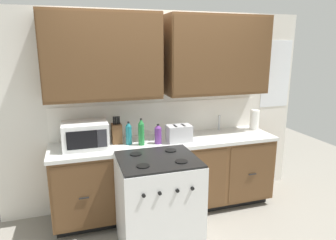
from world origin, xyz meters
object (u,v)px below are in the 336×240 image
at_px(toaster, 179,133).
at_px(bottle_violet, 158,134).
at_px(stove_range, 158,203).
at_px(bottle_teal, 129,133).
at_px(microwave, 85,135).
at_px(paper_towel_roll, 254,120).
at_px(knife_block, 117,133).
at_px(bottle_green, 141,132).

relative_size(toaster, bottle_violet, 1.23).
height_order(stove_range, bottle_teal, bottle_teal).
distance_m(microwave, toaster, 1.05).
bearing_deg(paper_towel_roll, bottle_teal, -175.94).
xyz_separation_m(stove_range, paper_towel_roll, (1.53, 0.73, 0.56)).
height_order(stove_range, microwave, microwave).
distance_m(toaster, paper_towel_roll, 1.13).
bearing_deg(bottle_violet, paper_towel_roll, 7.99).
relative_size(knife_block, paper_towel_roll, 1.19).
xyz_separation_m(knife_block, bottle_green, (0.25, -0.16, 0.03)).
xyz_separation_m(paper_towel_roll, bottle_teal, (-1.69, -0.12, -0.00)).
relative_size(toaster, bottle_teal, 1.08).
distance_m(microwave, bottle_green, 0.60).
bearing_deg(toaster, microwave, 174.42).
height_order(bottle_violet, bottle_green, bottle_green).
height_order(microwave, bottle_teal, microwave).
relative_size(toaster, bottle_green, 0.92).
distance_m(knife_block, bottle_green, 0.30).
xyz_separation_m(bottle_violet, bottle_teal, (-0.32, 0.07, 0.02)).
bearing_deg(bottle_teal, bottle_violet, -12.78).
relative_size(microwave, bottle_violet, 2.12).
relative_size(paper_towel_roll, bottle_teal, 1.00).
xyz_separation_m(microwave, paper_towel_roll, (2.16, 0.09, -0.01)).
bearing_deg(bottle_green, toaster, -0.18).
distance_m(toaster, bottle_green, 0.45).
height_order(stove_range, bottle_violet, bottle_violet).
xyz_separation_m(paper_towel_roll, bottle_violet, (-1.37, -0.19, -0.02)).
xyz_separation_m(toaster, bottle_violet, (-0.25, -0.01, 0.02)).
xyz_separation_m(stove_range, toaster, (0.41, 0.55, 0.53)).
relative_size(toaster, paper_towel_roll, 1.08).
bearing_deg(stove_range, bottle_violet, 74.10).
bearing_deg(stove_range, bottle_green, 93.75).
bearing_deg(microwave, knife_block, 9.28).
bearing_deg(bottle_violet, toaster, 1.25).
xyz_separation_m(stove_range, bottle_teal, (-0.16, 0.61, 0.56)).
relative_size(microwave, bottle_teal, 1.84).
distance_m(stove_range, microwave, 1.07).
xyz_separation_m(bottle_green, bottle_teal, (-0.13, 0.07, -0.02)).
height_order(stove_range, paper_towel_roll, paper_towel_roll).
bearing_deg(knife_block, bottle_teal, -36.91).
height_order(toaster, bottle_teal, bottle_teal).
height_order(knife_block, paper_towel_roll, knife_block).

